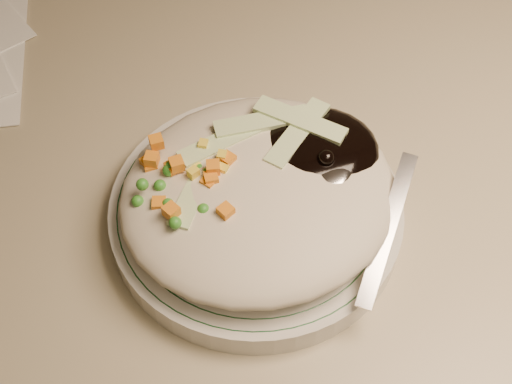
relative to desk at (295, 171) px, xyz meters
name	(u,v)px	position (x,y,z in m)	size (l,w,h in m)	color
desk	(295,171)	(0.00, 0.00, 0.00)	(1.40, 0.70, 0.74)	gray
plate	(256,213)	(-0.12, -0.17, 0.21)	(0.21, 0.21, 0.02)	beige
plate_rim	(256,205)	(-0.12, -0.17, 0.22)	(0.20, 0.20, 0.00)	#144723
meal	(262,186)	(-0.11, -0.17, 0.24)	(0.21, 0.19, 0.05)	#BBB298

